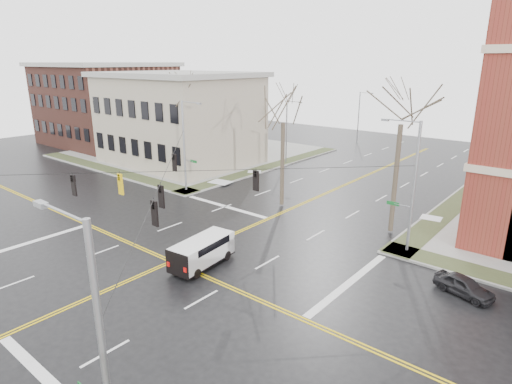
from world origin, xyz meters
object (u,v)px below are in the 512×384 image
Objects in this scene: signal_pole_ne at (411,183)px; parked_car_a at (464,286)px; signal_pole_se at (101,361)px; tree_nw_near at (283,117)px; streetlight_north_a at (287,129)px; streetlight_north_b at (359,115)px; signal_pole_nw at (185,144)px; cargo_van at (204,249)px; tree_ne at (402,117)px; tree_nw_far at (185,99)px.

parked_car_a is (4.82, -3.60, -4.38)m from signal_pole_ne.
tree_nw_near is (-12.48, 25.46, 3.20)m from signal_pole_se.
signal_pole_se is 45.20m from streetlight_north_a.
streetlight_north_b is 0.71× the size of tree_nw_near.
streetlight_north_a is at bearing 143.10° from signal_pole_ne.
signal_pole_ne is 22.64m from signal_pole_nw.
tree_nw_near reaches higher than cargo_van.
signal_pole_se is at bearing -60.91° from streetlight_north_a.
signal_pole_se is 26.12m from tree_ne.
signal_pole_ne is 42.61m from streetlight_north_b.
signal_pole_se is 63.43m from streetlight_north_b.
cargo_van is 22.16m from tree_nw_far.
tree_ne is at bearing 55.14° from cargo_van.
parked_car_a is at bearing -42.17° from tree_ne.
signal_pole_nw reaches higher than streetlight_north_b.
parked_car_a is 0.27× the size of tree_nw_far.
parked_car_a is at bearing -11.68° from tree_nw_far.
signal_pole_nw is at bearing 134.55° from signal_pole_se.
signal_pole_ne and signal_pole_nw have the same top height.
signal_pole_se is 0.72× the size of tree_nw_far.
tree_nw_far is at bearing 135.02° from cargo_van.
parked_car_a is at bearing 19.43° from cargo_van.
parked_car_a is 12.60m from tree_ne.
cargo_van is at bearing -132.07° from signal_pole_ne.
streetlight_north_a is (-21.97, 16.50, -0.48)m from signal_pole_ne.
signal_pole_se is 2.70× the size of parked_car_a.
tree_ne is (-6.98, 6.32, 8.38)m from parked_car_a.
signal_pole_se is at bearing -90.00° from signal_pole_ne.
cargo_van is at bearing -37.89° from signal_pole_nw.
parked_car_a is at bearing -56.25° from streetlight_north_b.
tree_ne is at bearing 1.45° from tree_nw_near.
cargo_van is (-9.34, -10.35, -3.88)m from signal_pole_ne.
parked_car_a is 19.84m from tree_nw_near.
signal_pole_se is at bearing -63.89° from tree_nw_near.
signal_pole_se is 36.36m from tree_nw_far.
signal_pole_nw reaches higher than streetlight_north_a.
signal_pole_ne is 25.90m from tree_nw_far.
signal_pole_nw and signal_pole_se have the same top height.
cargo_van is 14.97m from tree_nw_near.
signal_pole_nw is 2.70× the size of parked_car_a.
signal_pole_ne is 27.48m from streetlight_north_a.
cargo_van is 0.39× the size of tree_nw_far.
tree_nw_far reaches higher than streetlight_north_b.
tree_ne reaches higher than signal_pole_ne.
tree_ne is at bearing -59.60° from streetlight_north_b.
streetlight_north_b is at bearing 50.11° from parked_car_a.
signal_pole_nw is (-22.64, 0.00, 0.00)m from signal_pole_ne.
cargo_van is 16.87m from tree_ne.
signal_pole_ne is at bearing 41.88° from cargo_van.
signal_pole_nw is 21.05m from tree_ne.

